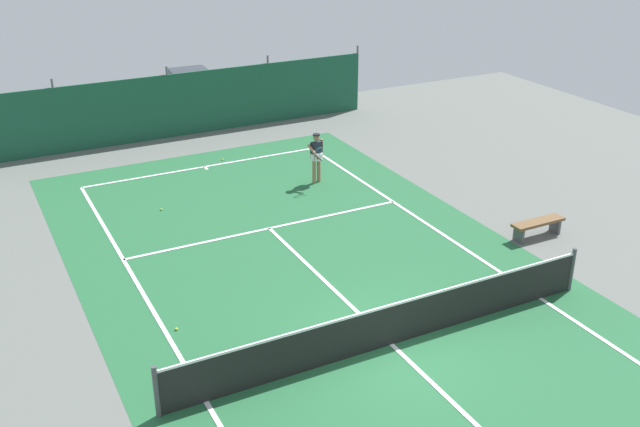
% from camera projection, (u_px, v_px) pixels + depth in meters
% --- Properties ---
extents(ground_plane, '(36.00, 36.00, 0.00)m').
position_uv_depth(ground_plane, '(391.00, 344.00, 15.65)').
color(ground_plane, slate).
extents(court_surface, '(11.02, 26.60, 0.01)m').
position_uv_depth(court_surface, '(391.00, 344.00, 15.65)').
color(court_surface, '#236038').
rests_on(court_surface, ground).
extents(tennis_net, '(10.12, 0.10, 1.10)m').
position_uv_depth(tennis_net, '(392.00, 324.00, 15.44)').
color(tennis_net, black).
rests_on(tennis_net, ground).
extents(back_fence, '(16.30, 0.98, 2.70)m').
position_uv_depth(back_fence, '(167.00, 117.00, 28.38)').
color(back_fence, '#195138').
rests_on(back_fence, ground).
extents(tennis_player, '(0.59, 0.81, 1.64)m').
position_uv_depth(tennis_player, '(317.00, 154.00, 23.60)').
color(tennis_player, '#9E7051').
rests_on(tennis_player, ground).
extents(tennis_ball_near_player, '(0.07, 0.07, 0.07)m').
position_uv_depth(tennis_ball_near_player, '(176.00, 329.00, 16.12)').
color(tennis_ball_near_player, '#CCDB33').
rests_on(tennis_ball_near_player, ground).
extents(tennis_ball_midcourt, '(0.07, 0.07, 0.07)m').
position_uv_depth(tennis_ball_midcourt, '(161.00, 210.00, 21.95)').
color(tennis_ball_midcourt, '#CCDB33').
rests_on(tennis_ball_midcourt, ground).
extents(tennis_ball_by_sideline, '(0.07, 0.07, 0.07)m').
position_uv_depth(tennis_ball_by_sideline, '(223.00, 160.00, 25.86)').
color(tennis_ball_by_sideline, '#CCDB33').
rests_on(tennis_ball_by_sideline, ground).
extents(parked_car, '(2.20, 4.29, 1.68)m').
position_uv_depth(parked_car, '(192.00, 91.00, 31.18)').
color(parked_car, maroon).
rests_on(parked_car, ground).
extents(courtside_bench, '(1.60, 0.40, 0.49)m').
position_uv_depth(courtside_bench, '(538.00, 225.00, 20.19)').
color(courtside_bench, brown).
rests_on(courtside_bench, ground).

